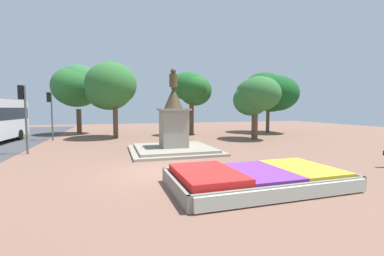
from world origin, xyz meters
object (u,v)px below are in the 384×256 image
object	(u,v)px
traffic_light_far_corner	(50,108)
flower_planter	(256,178)
statue_monument	(174,133)
traffic_light_mid_block	(24,107)

from	to	relation	value
traffic_light_far_corner	flower_planter	bearing A→B (deg)	-59.36
traffic_light_far_corner	statue_monument	bearing A→B (deg)	-44.25
flower_planter	traffic_light_mid_block	bearing A→B (deg)	135.23
traffic_light_mid_block	traffic_light_far_corner	size ratio (longest dim) A/B	1.00
statue_monument	traffic_light_mid_block	distance (m)	8.81
traffic_light_mid_block	traffic_light_far_corner	bearing A→B (deg)	90.17
flower_planter	traffic_light_far_corner	size ratio (longest dim) A/B	1.52
traffic_light_mid_block	flower_planter	bearing A→B (deg)	-44.77
flower_planter	traffic_light_mid_block	world-z (taller)	traffic_light_mid_block
statue_monument	flower_planter	bearing A→B (deg)	-82.34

